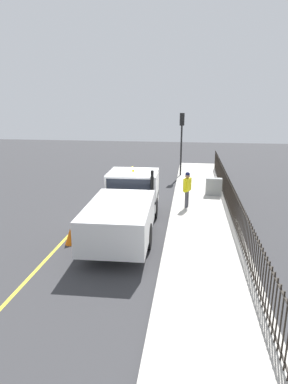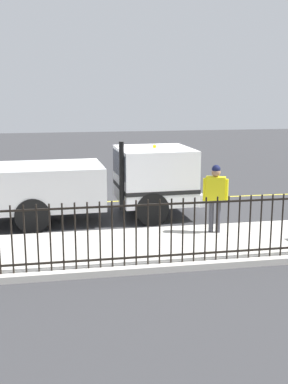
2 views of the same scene
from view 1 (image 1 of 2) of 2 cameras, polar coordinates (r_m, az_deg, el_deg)
ground_plane at (r=15.22m, az=-2.95°, el=-4.52°), size 61.21×61.21×0.00m
sidewalk_slab at (r=14.96m, az=10.28°, el=-4.83°), size 3.02×27.82×0.15m
lane_marking at (r=15.70m, az=-9.99°, el=-4.10°), size 0.12×25.04×0.01m
work_truck at (r=13.58m, az=-2.90°, el=-1.69°), size 2.50×7.03×2.43m
worker_standing at (r=16.08m, az=7.59°, el=1.07°), size 0.41×0.61×1.79m
iron_fence at (r=14.82m, az=15.39°, el=-2.10°), size 0.04×23.69×1.43m
traffic_light_near at (r=23.16m, az=6.63°, el=10.45°), size 0.33×0.26×4.36m
utility_cabinet at (r=18.61m, az=12.12°, el=0.91°), size 0.88×0.37×0.98m
traffic_cone at (r=12.68m, az=-12.79°, el=-7.61°), size 0.43×0.43×0.61m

